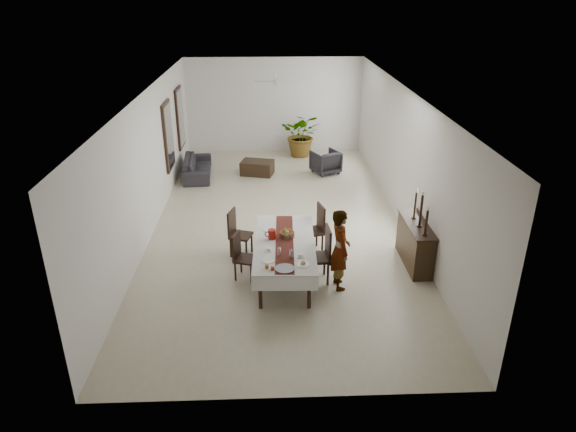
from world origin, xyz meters
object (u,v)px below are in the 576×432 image
at_px(dining_table_top, 284,244).
at_px(sofa, 198,167).
at_px(sideboard_body, 415,244).
at_px(woman, 340,249).
at_px(red_pitcher, 272,234).

relative_size(dining_table_top, sofa, 1.20).
relative_size(dining_table_top, sideboard_body, 1.60).
height_order(dining_table_top, sideboard_body, sideboard_body).
xyz_separation_m(woman, sofa, (-3.49, 6.49, -0.52)).
xyz_separation_m(woman, sideboard_body, (1.69, 0.84, -0.36)).
bearing_deg(sideboard_body, sofa, 132.53).
relative_size(red_pitcher, woman, 0.12).
bearing_deg(woman, sofa, 20.86).
bearing_deg(dining_table_top, woman, -21.05).
bearing_deg(sofa, sideboard_body, -141.54).
bearing_deg(red_pitcher, dining_table_top, -32.71).
bearing_deg(sofa, woman, -155.77).
bearing_deg(sideboard_body, dining_table_top, -171.60).
xyz_separation_m(dining_table_top, sideboard_body, (2.73, 0.40, -0.27)).
bearing_deg(sideboard_body, woman, -153.67).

